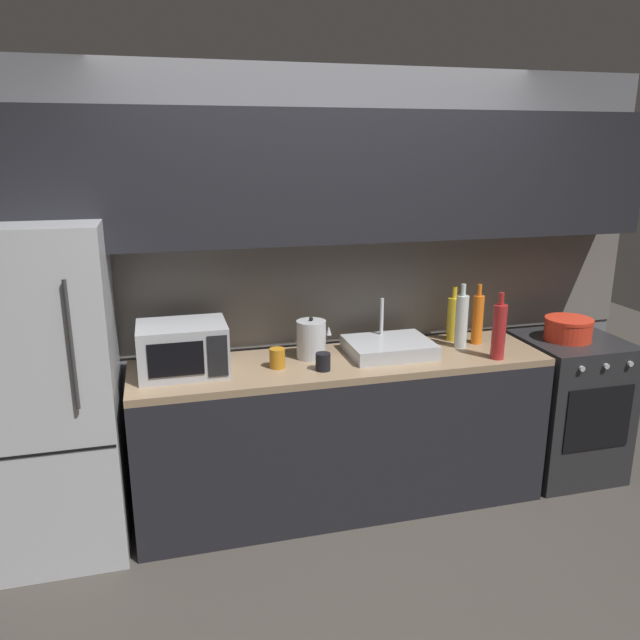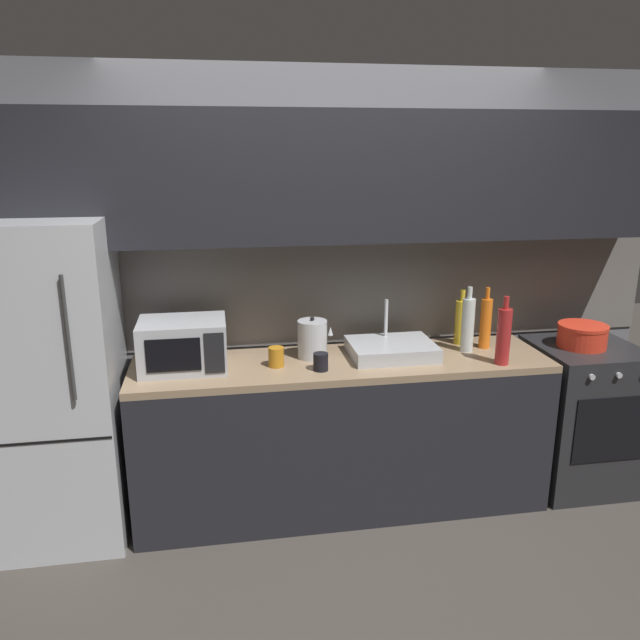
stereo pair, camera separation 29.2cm
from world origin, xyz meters
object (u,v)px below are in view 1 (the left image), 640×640
microwave (183,348)px  mug_amber (277,358)px  refrigerator (47,393)px  wine_bottle_red (499,331)px  wine_bottle_clear (462,321)px  mug_dark (323,362)px  wine_bottle_yellow (453,318)px  cooking_pot (568,329)px  kettle (311,339)px  wine_bottle_orange (478,319)px  oven_range (566,406)px

microwave → mug_amber: size_ratio=4.24×
refrigerator → wine_bottle_red: bearing=-4.8°
wine_bottle_clear → mug_dark: size_ratio=4.01×
wine_bottle_red → wine_bottle_yellow: wine_bottle_red is taller
wine_bottle_yellow → mug_amber: (-1.15, -0.21, -0.09)m
microwave → wine_bottle_red: wine_bottle_red is taller
mug_dark → cooking_pot: 1.62m
wine_bottle_yellow → kettle: bearing=-173.8°
microwave → wine_bottle_red: (1.73, -0.22, 0.03)m
wine_bottle_orange → mug_amber: bearing=-174.7°
wine_bottle_yellow → mug_amber: 1.17m
cooking_pot → kettle: bearing=177.2°
wine_bottle_red → mug_dark: bearing=176.2°
wine_bottle_clear → mug_dark: wine_bottle_clear is taller
kettle → wine_bottle_clear: bearing=-2.5°
oven_range → wine_bottle_orange: size_ratio=2.45×
kettle → wine_bottle_clear: wine_bottle_clear is taller
refrigerator → wine_bottle_clear: (2.30, 0.04, 0.20)m
wine_bottle_yellow → mug_dark: (-0.92, -0.32, -0.09)m
wine_bottle_red → cooking_pot: 0.65m
microwave → wine_bottle_clear: bearing=0.7°
wine_bottle_yellow → microwave: bearing=-174.4°
wine_bottle_orange → refrigerator: bearing=-178.0°
wine_bottle_yellow → refrigerator: bearing=-175.6°
wine_bottle_orange → wine_bottle_clear: bearing=-161.4°
refrigerator → mug_dark: bearing=-5.6°
wine_bottle_red → wine_bottle_orange: size_ratio=1.04×
wine_bottle_red → wine_bottle_clear: bearing=113.4°
wine_bottle_red → wine_bottle_orange: wine_bottle_red is taller
wine_bottle_clear → wine_bottle_orange: (0.13, 0.04, -0.01)m
wine_bottle_clear → wine_bottle_red: 0.26m
microwave → cooking_pot: (2.34, -0.02, -0.07)m
mug_amber → mug_dark: (0.23, -0.10, -0.01)m
wine_bottle_clear → mug_amber: (-1.13, -0.07, -0.11)m
cooking_pot → wine_bottle_clear: bearing=176.8°
kettle → oven_range: bearing=-2.8°
kettle → wine_bottle_red: bearing=-15.6°
mug_amber → mug_dark: 0.25m
wine_bottle_clear → wine_bottle_red: size_ratio=1.01×
microwave → wine_bottle_clear: size_ratio=1.19×
oven_range → cooking_pot: 0.52m
wine_bottle_red → wine_bottle_orange: bearing=85.0°
oven_range → wine_bottle_clear: bearing=176.9°
wine_bottle_yellow → wine_bottle_orange: size_ratio=0.92×
refrigerator → mug_amber: size_ratio=15.87×
refrigerator → wine_bottle_yellow: (2.32, 0.18, 0.18)m
kettle → mug_dark: 0.23m
kettle → cooking_pot: kettle is taller
oven_range → wine_bottle_orange: 0.88m
microwave → wine_bottle_clear: wine_bottle_clear is taller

